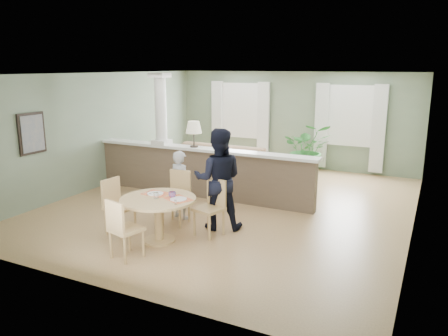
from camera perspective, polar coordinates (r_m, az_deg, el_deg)
The scene contains 12 objects.
ground at distance 9.26m, azimuth 1.20°, elevation -4.74°, with size 8.00×8.00×0.00m, color tan.
room_shell at distance 9.45m, azimuth 2.72°, elevation 6.87°, with size 7.02×8.02×2.71m.
pony_wall at distance 9.68m, azimuth -3.57°, elevation 0.38°, with size 5.32×0.38×2.70m.
sofa at distance 10.92m, azimuth -1.28°, elevation 0.44°, with size 3.01×1.18×0.88m, color #8B6F4C.
houseplant at distance 11.79m, azimuth 10.88°, elevation 2.44°, with size 1.26×1.09×1.40m, color #2B6B2A.
dining_table at distance 7.25m, azimuth -8.51°, elevation -5.06°, with size 1.24×1.24×0.85m.
chair_far_boy at distance 8.09m, azimuth -6.08°, elevation -3.48°, with size 0.47×0.47×0.98m.
chair_far_man at distance 7.51m, azimuth -1.60°, elevation -4.78°, with size 0.53×0.53×0.97m.
chair_near at distance 6.73m, azimuth -13.18°, elevation -7.47°, with size 0.51×0.51×0.94m.
chair_side at distance 7.80m, azimuth -13.86°, elevation -4.51°, with size 0.48×0.48×0.96m.
child_person at distance 8.31m, azimuth -5.71°, elevation -2.18°, with size 0.48×0.31×1.31m, color #A3A2A8.
man_person at distance 7.70m, azimuth -0.76°, elevation -1.46°, with size 0.88×0.68×1.81m, color black.
Camera 1 is at (3.72, -7.99, 2.85)m, focal length 35.00 mm.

